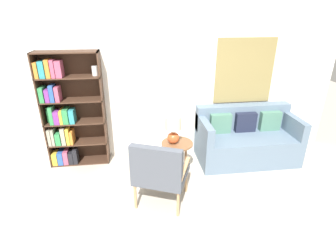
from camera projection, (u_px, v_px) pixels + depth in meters
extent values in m
plane|color=#B2A899|center=(171.00, 235.00, 3.08)|extent=(14.00, 14.00, 0.00)
cube|color=white|center=(155.00, 81.00, 4.37)|extent=(6.40, 0.06, 2.70)
cube|color=olive|center=(244.00, 71.00, 4.47)|extent=(1.02, 0.02, 1.10)
cube|color=#422B1E|center=(44.00, 112.00, 4.16)|extent=(0.02, 0.30, 1.88)
cube|color=#422B1E|center=(104.00, 110.00, 4.28)|extent=(0.02, 0.30, 1.88)
cube|color=#422B1E|center=(65.00, 52.00, 3.84)|extent=(0.96, 0.30, 0.02)
cube|color=#422B1E|center=(82.00, 161.00, 4.60)|extent=(0.96, 0.30, 0.02)
cube|color=#422B1E|center=(76.00, 108.00, 4.35)|extent=(0.96, 0.01, 1.88)
cube|color=#422B1E|center=(79.00, 142.00, 4.45)|extent=(0.96, 0.30, 0.02)
cube|color=gold|center=(56.00, 158.00, 4.46)|extent=(0.08, 0.18, 0.21)
cube|color=#2D56A8|center=(62.00, 156.00, 4.50)|extent=(0.08, 0.25, 0.22)
cube|color=#B24C6B|center=(67.00, 156.00, 4.49)|extent=(0.08, 0.22, 0.23)
cube|color=black|center=(72.00, 156.00, 4.51)|extent=(0.07, 0.24, 0.20)
cube|color=black|center=(76.00, 155.00, 4.48)|extent=(0.07, 0.18, 0.26)
cube|color=#422B1E|center=(76.00, 122.00, 4.29)|extent=(0.96, 0.30, 0.02)
cube|color=gray|center=(51.00, 136.00, 4.32)|extent=(0.05, 0.25, 0.28)
cube|color=gray|center=(54.00, 136.00, 4.32)|extent=(0.04, 0.24, 0.28)
cube|color=#338C4C|center=(59.00, 137.00, 4.35)|extent=(0.08, 0.24, 0.20)
cube|color=gray|center=(64.00, 135.00, 4.33)|extent=(0.07, 0.21, 0.29)
cube|color=gold|center=(68.00, 135.00, 4.32)|extent=(0.05, 0.18, 0.28)
cube|color=orange|center=(72.00, 136.00, 4.36)|extent=(0.04, 0.22, 0.22)
cube|color=#422B1E|center=(72.00, 100.00, 4.14)|extent=(0.96, 0.30, 0.02)
cylinder|color=#194723|center=(48.00, 115.00, 4.19)|extent=(0.06, 0.06, 0.26)
cube|color=#338C4C|center=(52.00, 115.00, 4.16)|extent=(0.06, 0.21, 0.29)
cube|color=#7A338C|center=(57.00, 117.00, 4.17)|extent=(0.08, 0.18, 0.21)
cube|color=gold|center=(62.00, 116.00, 4.21)|extent=(0.04, 0.25, 0.22)
cube|color=#338C4C|center=(67.00, 115.00, 4.21)|extent=(0.08, 0.23, 0.24)
cube|color=teal|center=(72.00, 116.00, 4.21)|extent=(0.08, 0.20, 0.23)
cube|color=#422B1E|center=(69.00, 77.00, 3.99)|extent=(0.96, 0.30, 0.02)
cube|color=#338C4C|center=(43.00, 94.00, 4.02)|extent=(0.07, 0.22, 0.23)
cube|color=#7A338C|center=(48.00, 95.00, 4.02)|extent=(0.07, 0.20, 0.20)
cube|color=#2D56A8|center=(53.00, 93.00, 4.02)|extent=(0.06, 0.19, 0.26)
cube|color=#B24C6B|center=(58.00, 94.00, 4.03)|extent=(0.06, 0.19, 0.23)
cube|color=orange|center=(37.00, 70.00, 3.84)|extent=(0.05, 0.17, 0.23)
cube|color=teal|center=(43.00, 69.00, 3.89)|extent=(0.08, 0.25, 0.25)
cube|color=orange|center=(49.00, 68.00, 3.87)|extent=(0.06, 0.19, 0.27)
cube|color=#B24C6B|center=(53.00, 69.00, 3.86)|extent=(0.06, 0.17, 0.26)
cube|color=#B24C6B|center=(59.00, 69.00, 3.88)|extent=(0.09, 0.18, 0.25)
cylinder|color=white|center=(95.00, 71.00, 4.01)|extent=(0.09, 0.09, 0.15)
cylinder|color=tan|center=(186.00, 180.00, 3.76)|extent=(0.04, 0.04, 0.38)
cylinder|color=tan|center=(148.00, 175.00, 3.89)|extent=(0.04, 0.04, 0.38)
cylinder|color=tan|center=(178.00, 204.00, 3.30)|extent=(0.04, 0.04, 0.38)
cylinder|color=tan|center=(135.00, 196.00, 3.44)|extent=(0.04, 0.04, 0.38)
cube|color=#4C515B|center=(162.00, 174.00, 3.50)|extent=(0.83, 0.80, 0.08)
cube|color=#4C515B|center=(156.00, 166.00, 3.17)|extent=(0.64, 0.34, 0.49)
cube|color=tan|center=(185.00, 169.00, 3.38)|extent=(0.25, 0.52, 0.04)
cube|color=tan|center=(140.00, 162.00, 3.52)|extent=(0.25, 0.52, 0.04)
cube|color=slate|center=(246.00, 147.00, 4.56)|extent=(1.67, 0.82, 0.48)
cube|color=slate|center=(242.00, 116.00, 4.66)|extent=(1.67, 0.20, 0.44)
cube|color=slate|center=(204.00, 129.00, 4.31)|extent=(0.12, 0.82, 0.31)
cube|color=slate|center=(292.00, 124.00, 4.49)|extent=(0.12, 0.82, 0.31)
cube|color=#4C7A66|center=(220.00, 123.00, 4.49)|extent=(0.36, 0.12, 0.34)
cube|color=#1E2338|center=(245.00, 122.00, 4.54)|extent=(0.36, 0.12, 0.34)
cube|color=#4C7A66|center=(270.00, 121.00, 4.59)|extent=(0.36, 0.12, 0.34)
cylinder|color=brown|center=(177.00, 144.00, 4.01)|extent=(0.48, 0.48, 0.02)
cylinder|color=brown|center=(176.00, 155.00, 4.25)|extent=(0.03, 0.03, 0.54)
cylinder|color=brown|center=(170.00, 163.00, 4.04)|extent=(0.03, 0.03, 0.54)
cylinder|color=brown|center=(186.00, 161.00, 4.07)|extent=(0.03, 0.03, 0.54)
ellipsoid|color=#C65128|center=(173.00, 138.00, 3.97)|extent=(0.18, 0.18, 0.18)
cylinder|color=tan|center=(173.00, 131.00, 3.92)|extent=(0.02, 0.02, 0.06)
cylinder|color=beige|center=(173.00, 123.00, 3.87)|extent=(0.24, 0.24, 0.20)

